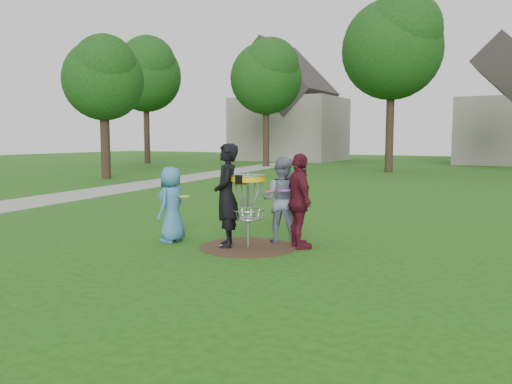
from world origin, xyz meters
The scene contains 11 objects.
ground centered at (0.00, 0.00, 0.00)m, with size 100.00×100.00×0.00m, color #19470F.
dirt_patch centered at (0.00, 0.00, 0.00)m, with size 1.80×1.80×0.01m, color #47331E.
concrete_path centered at (-10.00, 8.00, 0.01)m, with size 2.20×40.00×0.02m, color #9E9E99.
player_blue centered at (-1.55, -0.29, 0.73)m, with size 0.72×0.47×1.47m, color teal.
player_black centered at (-0.37, -0.14, 0.96)m, with size 0.70×0.46×1.92m, color black.
player_grey centered at (0.34, 0.69, 0.83)m, with size 0.80×0.63×1.65m, color slate.
player_maroon centered at (0.86, 0.39, 0.87)m, with size 1.02×0.42×1.74m, color #50121F.
disc_on_grass centered at (-0.39, -0.18, 0.01)m, with size 0.22×0.22×0.02m, color white.
disc_golf_basket centered at (0.00, 0.00, 1.02)m, with size 0.66×0.67×1.38m.
held_discs centered at (-0.14, 0.11, 1.04)m, with size 2.10×0.90×0.29m.
tree_row centered at (0.44, 20.67, 6.21)m, with size 51.20×17.42×9.90m.
Camera 1 is at (4.59, -7.83, 2.02)m, focal length 35.00 mm.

